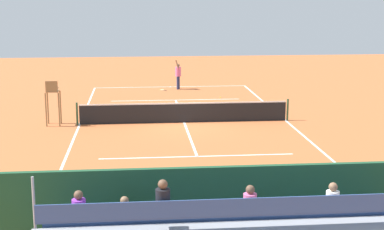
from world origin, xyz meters
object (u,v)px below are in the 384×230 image
object	(u,v)px
bleacher_stand	(236,230)
equipment_bag	(240,226)
courtside_bench	(302,208)
tennis_player	(178,74)
tennis_ball_near	(220,97)
umpire_chair	(53,98)
tennis_racket	(162,90)
tennis_net	(184,112)

from	to	relation	value
bleacher_stand	equipment_bag	bearing A→B (deg)	-103.07
courtside_bench	bleacher_stand	bearing A→B (deg)	43.98
bleacher_stand	equipment_bag	xyz separation A→B (m)	(-0.45, -1.95, -0.74)
tennis_player	tennis_ball_near	world-z (taller)	tennis_player
umpire_chair	courtside_bench	size ratio (longest dim) A/B	1.19
courtside_bench	tennis_player	bearing A→B (deg)	-86.03
equipment_bag	tennis_racket	world-z (taller)	equipment_bag
equipment_bag	tennis_net	bearing A→B (deg)	-88.49
tennis_net	umpire_chair	xyz separation A→B (m)	(6.20, 0.00, 0.81)
bleacher_stand	umpire_chair	xyz separation A→B (m)	(6.10, -15.35, 0.39)
bleacher_stand	umpire_chair	world-z (taller)	bleacher_stand
bleacher_stand	tennis_ball_near	world-z (taller)	bleacher_stand
tennis_net	tennis_racket	size ratio (longest dim) A/B	19.82
bleacher_stand	tennis_player	size ratio (longest dim) A/B	4.70
courtside_bench	equipment_bag	bearing A→B (deg)	4.31
umpire_chair	equipment_bag	xyz separation A→B (m)	(-6.55, 13.40, -1.13)
tennis_player	bleacher_stand	bearing A→B (deg)	88.77
umpire_chair	tennis_net	bearing A→B (deg)	-179.98
bleacher_stand	umpire_chair	size ratio (longest dim) A/B	4.23
tennis_net	bleacher_stand	world-z (taller)	bleacher_stand
courtside_bench	tennis_ball_near	bearing A→B (deg)	-91.90
equipment_bag	tennis_ball_near	world-z (taller)	equipment_bag
tennis_net	tennis_racket	world-z (taller)	tennis_net
umpire_chair	tennis_ball_near	size ratio (longest dim) A/B	32.42
equipment_bag	tennis_ball_near	bearing A→B (deg)	-96.76
bleacher_stand	umpire_chair	distance (m)	16.52
bleacher_stand	umpire_chair	bearing A→B (deg)	-68.33
tennis_net	bleacher_stand	size ratio (longest dim) A/B	1.14
courtside_bench	tennis_racket	xyz separation A→B (m)	(2.67, -22.95, -0.54)
tennis_player	tennis_ball_near	bearing A→B (deg)	123.26
umpire_chair	courtside_bench	xyz separation A→B (m)	(-8.26, 13.27, -0.76)
tennis_racket	umpire_chair	bearing A→B (deg)	59.99
tennis_racket	tennis_ball_near	distance (m)	4.58
bleacher_stand	tennis_racket	distance (m)	25.05
bleacher_stand	courtside_bench	world-z (taller)	bleacher_stand
tennis_player	courtside_bench	bearing A→B (deg)	93.97
tennis_ball_near	tennis_player	bearing A→B (deg)	-56.74
umpire_chair	tennis_player	size ratio (longest dim) A/B	1.11
tennis_net	tennis_player	distance (m)	10.02
equipment_bag	tennis_racket	distance (m)	23.10
equipment_bag	tennis_racket	xyz separation A→B (m)	(0.96, -23.07, -0.16)
tennis_ball_near	bleacher_stand	bearing A→B (deg)	82.67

